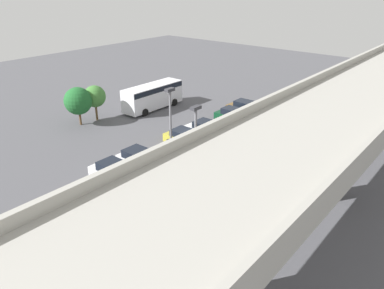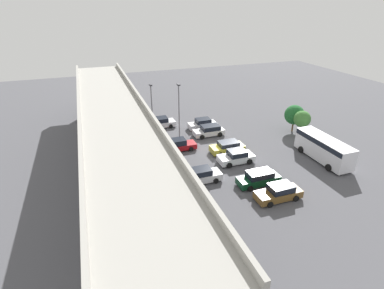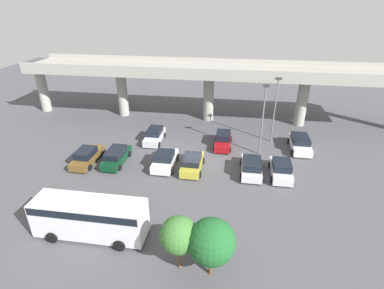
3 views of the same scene
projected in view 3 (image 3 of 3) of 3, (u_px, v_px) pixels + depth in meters
ground_plane at (195, 163)px, 31.77m from camera, size 107.24×107.24×0.00m
highway_overpass at (209, 75)px, 40.13m from camera, size 51.47×7.19×7.96m
parked_car_0 at (87, 156)px, 31.49m from camera, size 2.06×4.78×1.61m
parked_car_1 at (116, 156)px, 31.50m from camera, size 1.98×4.74×1.58m
parked_car_2 at (155, 135)px, 36.21m from camera, size 1.99×4.45×1.60m
parked_car_3 at (165, 160)px, 30.83m from camera, size 2.24×4.43×1.63m
parked_car_4 at (192, 163)px, 30.27m from camera, size 2.14×4.47×1.52m
parked_car_5 at (223, 140)px, 35.12m from camera, size 2.01×4.54×1.60m
parked_car_6 at (251, 167)px, 29.59m from camera, size 2.19×4.57×1.57m
parked_car_7 at (281, 169)px, 29.16m from camera, size 2.11×4.39×1.61m
parked_car_8 at (300, 143)px, 34.25m from camera, size 2.25×4.72×1.58m
shuttle_bus at (90, 216)px, 21.48m from camera, size 8.13×2.65×2.93m
lamp_post_near_aisle at (275, 105)px, 34.50m from camera, size 0.70×0.35×7.79m
lamp_post_mid_lot at (263, 115)px, 31.56m from camera, size 0.70×0.35×7.90m
tree_front_left at (179, 235)px, 18.34m from camera, size 2.41×2.41×3.96m
tree_front_centre at (212, 242)px, 17.93m from camera, size 2.95×2.95×4.16m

